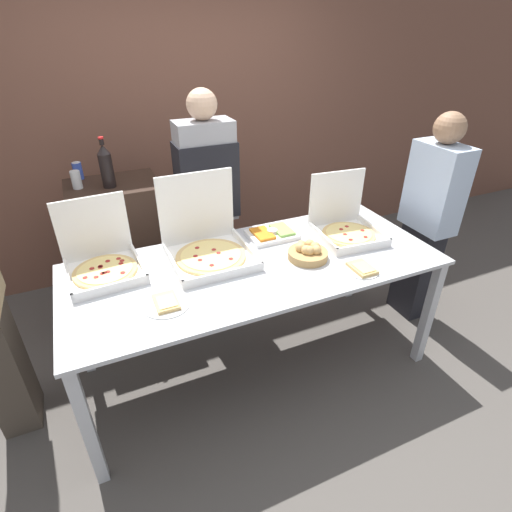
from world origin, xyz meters
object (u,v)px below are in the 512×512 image
(pizza_box_far_right, at_px, (102,260))
(veggie_tray, at_px, (272,234))
(soda_can_silver, at_px, (76,180))
(paper_plate_front_right, at_px, (166,303))
(pizza_box_near_right, at_px, (345,225))
(person_server_vest, at_px, (208,199))
(bread_basket, at_px, (308,252))
(soda_can_colored, at_px, (78,171))
(pizza_box_near_left, at_px, (207,244))
(paper_plate_front_left, at_px, (362,269))
(soda_bottle, at_px, (106,166))
(person_guest_plaid, at_px, (428,219))

(pizza_box_far_right, xyz_separation_m, veggie_tray, (1.11, -0.01, -0.05))
(soda_can_silver, bearing_deg, paper_plate_front_right, -74.82)
(pizza_box_near_right, bearing_deg, person_server_vest, 144.46)
(bread_basket, relative_size, soda_can_silver, 2.02)
(soda_can_colored, bearing_deg, pizza_box_far_right, -88.00)
(pizza_box_far_right, xyz_separation_m, person_server_vest, (0.81, 0.47, 0.07))
(pizza_box_near_left, height_order, paper_plate_front_right, pizza_box_near_left)
(paper_plate_front_left, bearing_deg, pizza_box_near_right, 68.09)
(paper_plate_front_left, height_order, soda_bottle, soda_bottle)
(soda_can_colored, bearing_deg, paper_plate_front_right, -77.74)
(person_server_vest, bearing_deg, soda_can_silver, -13.83)
(pizza_box_far_right, relative_size, soda_can_silver, 3.68)
(paper_plate_front_right, distance_m, person_guest_plaid, 2.06)
(veggie_tray, height_order, person_server_vest, person_server_vest)
(bread_basket, xyz_separation_m, soda_bottle, (-1.03, 0.98, 0.40))
(paper_plate_front_right, bearing_deg, veggie_tray, 28.76)
(paper_plate_front_left, distance_m, person_guest_plaid, 0.98)
(paper_plate_front_left, distance_m, paper_plate_front_right, 1.16)
(soda_can_colored, bearing_deg, person_server_vest, -25.94)
(paper_plate_front_right, bearing_deg, person_guest_plaid, 6.79)
(person_guest_plaid, bearing_deg, veggie_tray, 79.58)
(pizza_box_far_right, bearing_deg, pizza_box_near_left, -10.78)
(veggie_tray, bearing_deg, person_guest_plaid, -10.42)
(pizza_box_far_right, relative_size, soda_can_colored, 3.68)
(pizza_box_far_right, height_order, paper_plate_front_right, pizza_box_far_right)
(pizza_box_far_right, relative_size, person_guest_plaid, 0.28)
(soda_bottle, bearing_deg, bread_basket, -43.51)
(pizza_box_far_right, distance_m, person_guest_plaid, 2.33)
(bread_basket, bearing_deg, paper_plate_front_right, -172.91)
(veggie_tray, distance_m, soda_bottle, 1.22)
(soda_bottle, bearing_deg, veggie_tray, -33.48)
(pizza_box_near_left, distance_m, soda_can_colored, 1.19)
(bread_basket, bearing_deg, soda_bottle, 136.49)
(soda_can_silver, relative_size, person_guest_plaid, 0.08)
(bread_basket, bearing_deg, paper_plate_front_left, -49.61)
(pizza_box_far_right, bearing_deg, paper_plate_front_left, -27.47)
(pizza_box_near_left, xyz_separation_m, soda_can_silver, (-0.67, 0.76, 0.27))
(pizza_box_near_left, xyz_separation_m, veggie_tray, (0.49, 0.07, -0.06))
(paper_plate_front_left, bearing_deg, soda_can_colored, 133.85)
(paper_plate_front_left, bearing_deg, veggie_tray, 116.20)
(paper_plate_front_right, distance_m, soda_can_silver, 1.25)
(pizza_box_far_right, height_order, soda_bottle, soda_bottle)
(soda_bottle, bearing_deg, paper_plate_front_right, -84.32)
(pizza_box_near_right, xyz_separation_m, paper_plate_front_left, (-0.17, -0.43, -0.06))
(soda_can_colored, bearing_deg, person_guest_plaid, -25.37)
(veggie_tray, bearing_deg, pizza_box_far_right, 179.48)
(pizza_box_far_right, xyz_separation_m, paper_plate_front_right, (0.26, -0.48, -0.06))
(pizza_box_near_right, height_order, veggie_tray, pizza_box_near_right)
(bread_basket, bearing_deg, person_guest_plaid, 6.53)
(pizza_box_far_right, height_order, person_server_vest, person_server_vest)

